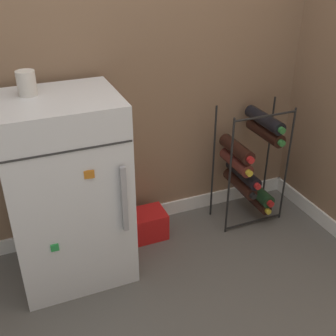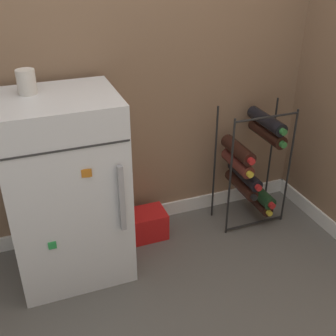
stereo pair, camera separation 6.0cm
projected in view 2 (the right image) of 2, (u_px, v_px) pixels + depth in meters
The scene contains 6 objects.
ground_plane at pixel (194, 300), 2.04m from camera, with size 14.00×14.00×0.00m, color #56544F.
wall_back at pixel (140, 9), 2.06m from camera, with size 6.95×0.07×2.50m.
mini_fridge at pixel (67, 190), 2.04m from camera, with size 0.54×0.48×0.95m.
wine_rack at pixel (252, 165), 2.46m from camera, with size 0.40×0.33×0.73m.
soda_box at pixel (144, 225), 2.44m from camera, with size 0.25×0.17×0.16m.
fridge_top_cup at pixel (26, 82), 1.81m from camera, with size 0.08×0.08×0.11m.
Camera 2 is at (-0.64, -1.34, 1.55)m, focal length 45.00 mm.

